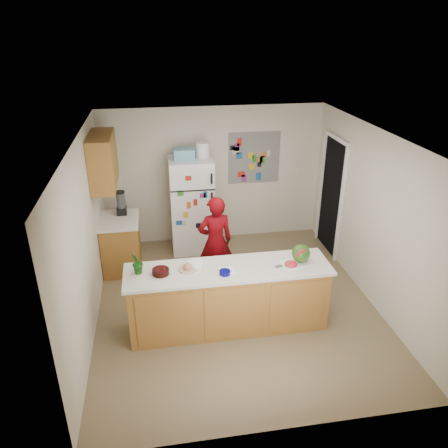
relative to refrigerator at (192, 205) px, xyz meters
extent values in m
cube|color=brown|center=(0.45, -1.88, -0.86)|extent=(4.00, 4.50, 0.02)
cube|color=beige|center=(0.45, 0.38, 0.40)|extent=(4.00, 0.02, 2.50)
cube|color=beige|center=(-1.56, -1.88, 0.40)|extent=(0.02, 4.50, 2.50)
cube|color=beige|center=(2.46, -1.88, 0.40)|extent=(0.02, 4.50, 2.50)
cube|color=white|center=(0.45, -1.88, 1.66)|extent=(4.00, 4.50, 0.02)
cube|color=black|center=(2.44, -0.43, 0.17)|extent=(0.03, 0.85, 2.04)
cube|color=brown|center=(0.25, -2.38, -0.41)|extent=(2.60, 0.62, 0.88)
cube|color=silver|center=(0.25, -2.38, 0.05)|extent=(2.68, 0.70, 0.04)
cube|color=brown|center=(-1.24, -0.53, -0.42)|extent=(0.60, 0.80, 0.86)
cube|color=silver|center=(-1.24, -0.53, 0.03)|extent=(0.64, 0.84, 0.04)
cube|color=brown|center=(-1.37, -0.58, 1.05)|extent=(0.35, 1.00, 0.80)
cube|color=silver|center=(0.00, 0.00, 0.00)|extent=(0.75, 0.70, 1.70)
cube|color=#5999B2|center=(-0.10, 0.00, 0.94)|extent=(0.35, 0.28, 0.18)
cube|color=slate|center=(1.20, 0.36, 0.70)|extent=(0.95, 0.01, 0.95)
imported|color=#600409|center=(0.24, -1.27, -0.11)|extent=(0.57, 0.41, 1.48)
cylinder|color=black|center=(-1.19, -0.33, 0.24)|extent=(0.14, 0.14, 0.38)
cube|color=white|center=(1.16, -2.40, 0.08)|extent=(0.43, 0.37, 0.01)
sphere|color=#1D5B12|center=(1.22, -2.38, 0.20)|extent=(0.24, 0.24, 0.24)
cylinder|color=red|center=(1.06, -2.45, 0.09)|extent=(0.16, 0.16, 0.02)
cylinder|color=black|center=(-0.62, -2.38, 0.11)|extent=(0.27, 0.27, 0.07)
cylinder|color=silver|center=(-0.17, -2.25, 0.10)|extent=(0.27, 0.27, 0.06)
cylinder|color=#05045A|center=(0.18, -2.52, 0.10)|extent=(0.18, 0.18, 0.05)
cylinder|color=#C6B599|center=(-0.27, -2.33, 0.08)|extent=(0.25, 0.25, 0.02)
cube|color=silver|center=(0.23, -2.44, 0.08)|extent=(0.20, 0.18, 0.02)
cube|color=slate|center=(0.90, -2.45, 0.08)|extent=(0.11, 0.07, 0.01)
imported|color=#0A3B0D|center=(-0.90, -2.33, 0.22)|extent=(0.14, 0.18, 0.31)
camera|label=1|loc=(-0.60, -7.17, 2.97)|focal=35.00mm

